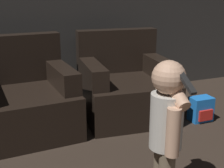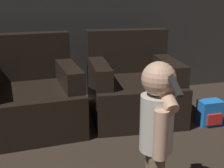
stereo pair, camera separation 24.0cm
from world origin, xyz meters
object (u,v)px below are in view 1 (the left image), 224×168
Objects in this scene: armchair_right at (125,87)px; toy_backpack at (201,109)px; armchair_left at (24,100)px; person_toddler at (167,122)px.

armchair_right is 0.81m from toy_backpack.
armchair_right reaches higher than toy_backpack.
armchair_right is 3.86× the size of toy_backpack.
toy_backpack is (0.65, -0.45, -0.18)m from armchair_right.
toy_backpack is (1.70, -0.45, -0.18)m from armchair_left.
toy_backpack is (1.00, 0.94, -0.42)m from person_toddler.
armchair_right is at bearing 145.36° from toy_backpack.
armchair_left is 1.77m from toy_backpack.
armchair_left is 3.73× the size of toy_backpack.
armchair_left is 0.97× the size of armchair_right.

